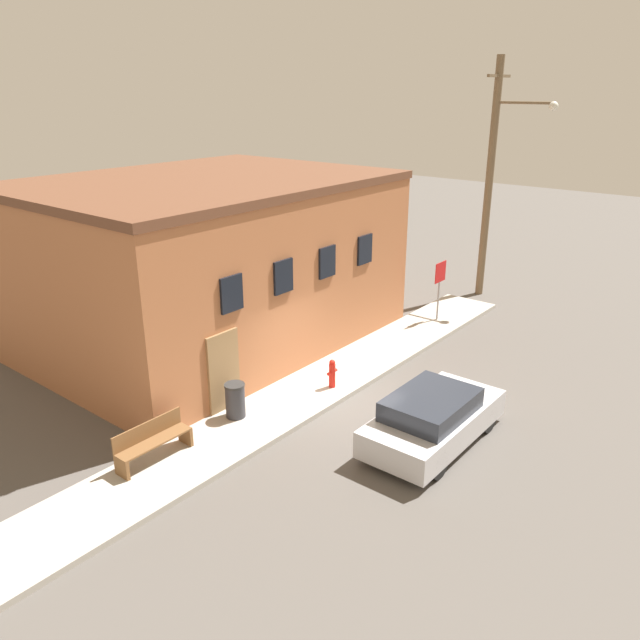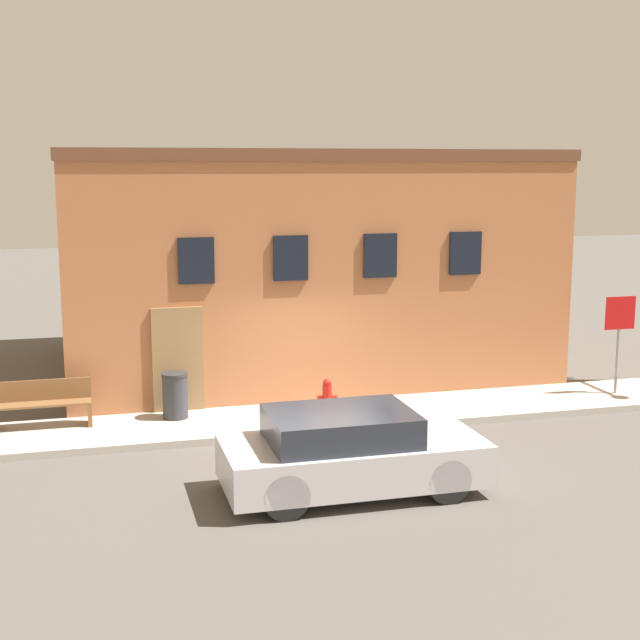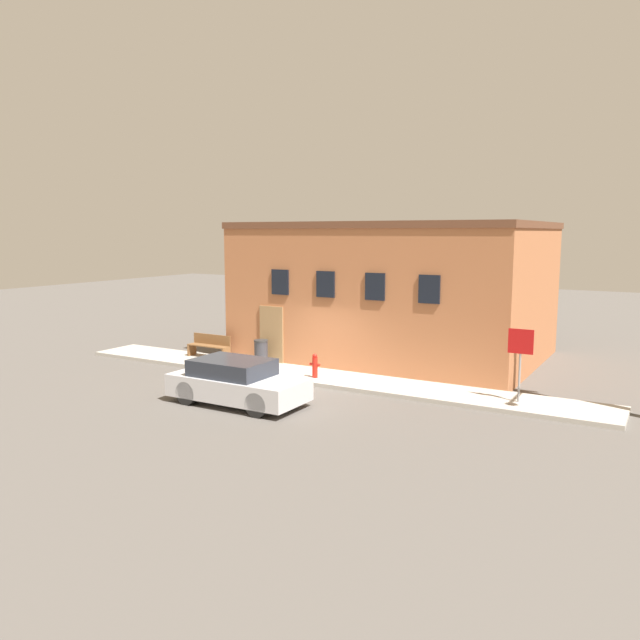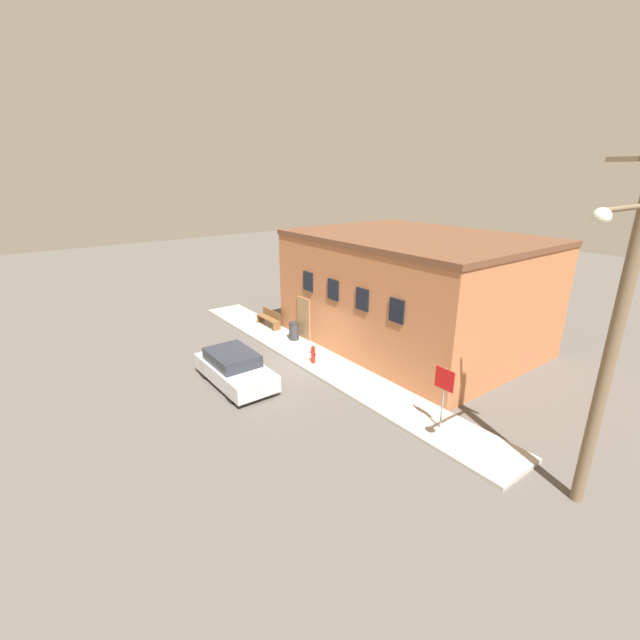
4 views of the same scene
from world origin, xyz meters
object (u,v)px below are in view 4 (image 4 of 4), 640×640
bench (269,318)px  parked_car (235,368)px  fire_hydrant (313,354)px  utility_pole (615,327)px  stop_sign (444,387)px  trash_bin (294,331)px

bench → parked_car: parked_car is taller
fire_hydrant → utility_pole: size_ratio=0.09×
bench → parked_car: bearing=-43.0°
fire_hydrant → parked_car: size_ratio=0.20×
fire_hydrant → parked_car: parked_car is taller
fire_hydrant → stop_sign: bearing=3.0°
bench → utility_pole: utility_pole is taller
utility_pole → parked_car: (-11.07, -3.96, -4.07)m
trash_bin → fire_hydrant: bearing=-17.3°
stop_sign → parked_car: 8.02m
fire_hydrant → parked_car: 3.45m
fire_hydrant → utility_pole: utility_pole is taller
utility_pole → bench: bearing=178.7°
stop_sign → trash_bin: 9.30m
bench → utility_pole: size_ratio=0.20×
fire_hydrant → bench: bearing=170.1°
fire_hydrant → stop_sign: stop_sign is taller
trash_bin → parked_car: (2.20, -4.27, 0.05)m
utility_pole → parked_car: 12.44m
stop_sign → bench: size_ratio=1.17×
utility_pole → parked_car: size_ratio=2.24×
stop_sign → utility_pole: utility_pole is taller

